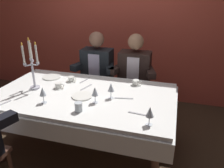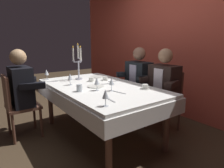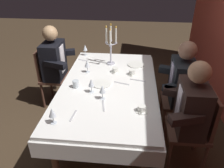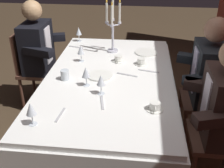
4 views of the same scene
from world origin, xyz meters
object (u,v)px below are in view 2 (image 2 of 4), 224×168
at_px(dinner_plate_0, 98,77).
at_px(wine_glass_4, 112,82).
at_px(coffee_cup_1, 145,87).
at_px(seated_diner_2, 164,83).
at_px(dinner_plate_1, 96,86).
at_px(wine_glass_0, 47,72).
at_px(wine_glass_3, 106,94).
at_px(seated_diner_0, 21,86).
at_px(seated_diner_1, 139,77).
at_px(dining_table, 100,94).
at_px(candelabra, 78,64).
at_px(wine_glass_2, 70,77).
at_px(coffee_cup_0, 91,80).
at_px(wine_glass_1, 97,81).
at_px(coffee_cup_2, 105,79).

xyz_separation_m(dinner_plate_0, wine_glass_4, (0.88, -0.35, 0.11)).
bearing_deg(coffee_cup_1, seated_diner_2, 102.33).
bearing_deg(seated_diner_2, dinner_plate_0, -149.13).
bearing_deg(dinner_plate_1, wine_glass_0, -156.79).
xyz_separation_m(dinner_plate_1, seated_diner_2, (0.36, 0.96, -0.01)).
distance_m(wine_glass_0, seated_diner_2, 1.82).
bearing_deg(wine_glass_3, seated_diner_0, -161.05).
distance_m(wine_glass_0, seated_diner_1, 1.51).
height_order(dinner_plate_1, wine_glass_0, wine_glass_0).
bearing_deg(seated_diner_1, coffee_cup_1, -37.78).
bearing_deg(dining_table, seated_diner_0, -125.47).
height_order(candelabra, wine_glass_3, candelabra).
height_order(dinner_plate_0, wine_glass_2, wine_glass_2).
xyz_separation_m(coffee_cup_0, seated_diner_0, (-0.31, -0.94, -0.03)).
relative_size(wine_glass_1, seated_diner_2, 0.13).
relative_size(dining_table, seated_diner_2, 1.56).
bearing_deg(coffee_cup_0, wine_glass_0, -136.55).
height_order(dining_table, wine_glass_1, wine_glass_1).
relative_size(dinner_plate_0, seated_diner_0, 0.18).
relative_size(wine_glass_4, seated_diner_2, 0.13).
relative_size(dinner_plate_0, seated_diner_2, 0.18).
height_order(coffee_cup_1, seated_diner_0, seated_diner_0).
bearing_deg(wine_glass_4, coffee_cup_0, 172.99).
bearing_deg(wine_glass_1, wine_glass_4, 49.18).
xyz_separation_m(wine_glass_0, seated_diner_1, (0.69, 1.34, -0.12)).
bearing_deg(coffee_cup_0, coffee_cup_2, 77.85).
xyz_separation_m(dining_table, wine_glass_0, (-0.85, -0.45, 0.24)).
bearing_deg(coffee_cup_0, dining_table, -9.22).
bearing_deg(candelabra, seated_diner_2, 43.87).
height_order(dining_table, wine_glass_3, wine_glass_3).
xyz_separation_m(dinner_plate_0, seated_diner_0, (-0.07, -1.21, -0.01)).
xyz_separation_m(coffee_cup_0, coffee_cup_1, (0.81, 0.33, 0.00)).
relative_size(wine_glass_1, wine_glass_4, 1.00).
height_order(wine_glass_1, coffee_cup_0, wine_glass_1).
bearing_deg(wine_glass_3, dinner_plate_1, 155.50).
xyz_separation_m(dining_table, seated_diner_1, (-0.16, 0.89, 0.11)).
distance_m(wine_glass_2, wine_glass_3, 1.04).
xyz_separation_m(wine_glass_3, coffee_cup_2, (-1.02, 0.68, -0.09)).
xyz_separation_m(candelabra, wine_glass_3, (1.32, -0.38, -0.14)).
bearing_deg(seated_diner_1, seated_diner_0, -104.99).
bearing_deg(seated_diner_0, dining_table, 54.53).
height_order(candelabra, coffee_cup_2, candelabra).
distance_m(dinner_plate_1, seated_diner_1, 0.98).
distance_m(wine_glass_3, coffee_cup_0, 1.17).
bearing_deg(candelabra, wine_glass_0, -123.71).
bearing_deg(seated_diner_1, wine_glass_1, -71.38).
height_order(dining_table, coffee_cup_1, coffee_cup_1).
relative_size(dinner_plate_0, coffee_cup_2, 1.73).
height_order(wine_glass_1, seated_diner_2, seated_diner_2).
xyz_separation_m(coffee_cup_1, coffee_cup_2, (-0.77, -0.11, 0.00)).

